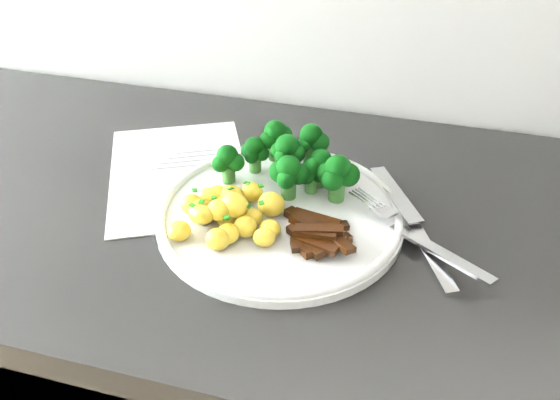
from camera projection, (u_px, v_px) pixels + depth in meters
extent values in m
cube|color=white|center=(179.00, 173.00, 0.83)|extent=(0.29, 0.33, 0.00)
cube|color=slate|center=(220.00, 150.00, 0.88)|extent=(0.12, 0.06, 0.00)
cube|color=slate|center=(210.00, 155.00, 0.87)|extent=(0.11, 0.06, 0.00)
cube|color=slate|center=(200.00, 160.00, 0.86)|extent=(0.11, 0.05, 0.00)
cube|color=slate|center=(190.00, 166.00, 0.84)|extent=(0.10, 0.05, 0.00)
cylinder|color=white|center=(280.00, 216.00, 0.74)|extent=(0.31, 0.31, 0.01)
torus|color=white|center=(280.00, 211.00, 0.74)|extent=(0.31, 0.31, 0.01)
cylinder|color=#306525|center=(287.00, 166.00, 0.78)|extent=(0.02, 0.02, 0.03)
sphere|color=black|center=(296.00, 154.00, 0.77)|extent=(0.02, 0.02, 0.02)
sphere|color=black|center=(288.00, 147.00, 0.78)|extent=(0.03, 0.03, 0.03)
sphere|color=black|center=(279.00, 151.00, 0.77)|extent=(0.02, 0.02, 0.02)
sphere|color=black|center=(282.00, 157.00, 0.76)|extent=(0.02, 0.02, 0.02)
sphere|color=black|center=(287.00, 146.00, 0.76)|extent=(0.03, 0.03, 0.03)
cylinder|color=#306525|center=(320.00, 177.00, 0.78)|extent=(0.02, 0.02, 0.02)
sphere|color=black|center=(328.00, 167.00, 0.76)|extent=(0.03, 0.03, 0.03)
sphere|color=black|center=(320.00, 160.00, 0.78)|extent=(0.02, 0.02, 0.02)
sphere|color=black|center=(315.00, 169.00, 0.76)|extent=(0.02, 0.02, 0.02)
sphere|color=black|center=(321.00, 160.00, 0.76)|extent=(0.03, 0.03, 0.03)
cylinder|color=#306525|center=(255.00, 163.00, 0.81)|extent=(0.02, 0.02, 0.02)
sphere|color=black|center=(262.00, 154.00, 0.80)|extent=(0.02, 0.02, 0.02)
sphere|color=black|center=(257.00, 149.00, 0.81)|extent=(0.02, 0.02, 0.02)
sphere|color=black|center=(248.00, 151.00, 0.80)|extent=(0.02, 0.02, 0.02)
sphere|color=black|center=(252.00, 156.00, 0.79)|extent=(0.02, 0.02, 0.02)
sphere|color=black|center=(255.00, 147.00, 0.79)|extent=(0.03, 0.03, 0.03)
cylinder|color=#306525|center=(311.00, 154.00, 0.81)|extent=(0.02, 0.02, 0.03)
sphere|color=black|center=(320.00, 142.00, 0.79)|extent=(0.03, 0.03, 0.03)
sphere|color=black|center=(308.00, 137.00, 0.80)|extent=(0.03, 0.03, 0.03)
sphere|color=black|center=(304.00, 145.00, 0.79)|extent=(0.02, 0.02, 0.02)
sphere|color=black|center=(311.00, 135.00, 0.79)|extent=(0.03, 0.03, 0.03)
cylinder|color=#306525|center=(275.00, 150.00, 0.81)|extent=(0.02, 0.02, 0.03)
sphere|color=black|center=(284.00, 139.00, 0.80)|extent=(0.02, 0.02, 0.02)
sphere|color=black|center=(273.00, 133.00, 0.81)|extent=(0.03, 0.03, 0.03)
sphere|color=black|center=(268.00, 140.00, 0.80)|extent=(0.02, 0.02, 0.02)
sphere|color=black|center=(275.00, 131.00, 0.80)|extent=(0.03, 0.03, 0.03)
cylinder|color=#306525|center=(337.00, 190.00, 0.75)|extent=(0.02, 0.02, 0.03)
sphere|color=black|center=(348.00, 175.00, 0.74)|extent=(0.03, 0.03, 0.03)
sphere|color=black|center=(342.00, 171.00, 0.75)|extent=(0.02, 0.02, 0.02)
sphere|color=black|center=(327.00, 173.00, 0.74)|extent=(0.03, 0.03, 0.03)
sphere|color=black|center=(333.00, 180.00, 0.73)|extent=(0.03, 0.03, 0.03)
sphere|color=black|center=(338.00, 168.00, 0.73)|extent=(0.03, 0.03, 0.03)
cylinder|color=#306525|center=(229.00, 173.00, 0.79)|extent=(0.02, 0.02, 0.02)
sphere|color=black|center=(236.00, 162.00, 0.77)|extent=(0.02, 0.02, 0.02)
sphere|color=black|center=(225.00, 157.00, 0.78)|extent=(0.02, 0.02, 0.02)
sphere|color=black|center=(220.00, 164.00, 0.77)|extent=(0.02, 0.02, 0.02)
sphere|color=black|center=(227.00, 156.00, 0.77)|extent=(0.03, 0.03, 0.03)
cylinder|color=#306525|center=(288.00, 188.00, 0.76)|extent=(0.02, 0.02, 0.03)
sphere|color=black|center=(298.00, 174.00, 0.74)|extent=(0.03, 0.03, 0.03)
sphere|color=black|center=(293.00, 170.00, 0.75)|extent=(0.02, 0.02, 0.02)
sphere|color=black|center=(280.00, 172.00, 0.75)|extent=(0.03, 0.03, 0.03)
sphere|color=black|center=(286.00, 180.00, 0.74)|extent=(0.02, 0.02, 0.02)
sphere|color=black|center=(289.00, 168.00, 0.74)|extent=(0.03, 0.03, 0.03)
cylinder|color=#306525|center=(311.00, 184.00, 0.77)|extent=(0.02, 0.02, 0.02)
sphere|color=black|center=(318.00, 176.00, 0.76)|extent=(0.02, 0.02, 0.02)
sphere|color=black|center=(308.00, 170.00, 0.77)|extent=(0.02, 0.02, 0.02)
sphere|color=black|center=(306.00, 176.00, 0.75)|extent=(0.02, 0.02, 0.02)
sphere|color=black|center=(312.00, 168.00, 0.75)|extent=(0.03, 0.03, 0.03)
cylinder|color=#306525|center=(283.00, 149.00, 0.84)|extent=(0.02, 0.02, 0.02)
sphere|color=black|center=(290.00, 141.00, 0.83)|extent=(0.02, 0.02, 0.02)
sphere|color=black|center=(280.00, 137.00, 0.84)|extent=(0.02, 0.02, 0.02)
sphere|color=black|center=(278.00, 141.00, 0.83)|extent=(0.02, 0.02, 0.02)
sphere|color=black|center=(283.00, 134.00, 0.83)|extent=(0.03, 0.03, 0.03)
ellipsoid|color=yellow|center=(179.00, 231.00, 0.69)|extent=(0.03, 0.03, 0.02)
ellipsoid|color=yellow|center=(202.00, 212.00, 0.72)|extent=(0.04, 0.03, 0.03)
ellipsoid|color=yellow|center=(229.00, 209.00, 0.72)|extent=(0.03, 0.03, 0.03)
ellipsoid|color=yellow|center=(228.00, 218.00, 0.71)|extent=(0.03, 0.02, 0.02)
ellipsoid|color=yellow|center=(231.00, 196.00, 0.75)|extent=(0.03, 0.03, 0.03)
ellipsoid|color=yellow|center=(252.00, 217.00, 0.71)|extent=(0.03, 0.03, 0.02)
ellipsoid|color=yellow|center=(226.00, 210.00, 0.72)|extent=(0.03, 0.03, 0.03)
ellipsoid|color=yellow|center=(271.00, 204.00, 0.73)|extent=(0.03, 0.03, 0.03)
ellipsoid|color=yellow|center=(228.00, 234.00, 0.69)|extent=(0.03, 0.03, 0.02)
ellipsoid|color=yellow|center=(218.00, 239.00, 0.68)|extent=(0.03, 0.03, 0.03)
ellipsoid|color=yellow|center=(246.00, 227.00, 0.70)|extent=(0.03, 0.03, 0.03)
ellipsoid|color=yellow|center=(234.00, 204.00, 0.70)|extent=(0.03, 0.03, 0.03)
ellipsoid|color=yellow|center=(235.00, 206.00, 0.70)|extent=(0.03, 0.03, 0.03)
ellipsoid|color=yellow|center=(270.00, 229.00, 0.69)|extent=(0.03, 0.02, 0.02)
ellipsoid|color=yellow|center=(203.00, 215.00, 0.69)|extent=(0.03, 0.02, 0.02)
ellipsoid|color=yellow|center=(219.00, 210.00, 0.70)|extent=(0.03, 0.03, 0.02)
ellipsoid|color=yellow|center=(209.00, 198.00, 0.74)|extent=(0.03, 0.03, 0.03)
ellipsoid|color=yellow|center=(192.00, 204.00, 0.73)|extent=(0.03, 0.03, 0.03)
ellipsoid|color=yellow|center=(264.00, 237.00, 0.68)|extent=(0.03, 0.02, 0.02)
ellipsoid|color=yellow|center=(252.00, 192.00, 0.75)|extent=(0.03, 0.03, 0.03)
ellipsoid|color=yellow|center=(218.00, 195.00, 0.75)|extent=(0.03, 0.02, 0.03)
cube|color=#195F11|center=(217.00, 203.00, 0.69)|extent=(0.01, 0.01, 0.00)
cube|color=#195F11|center=(226.00, 197.00, 0.70)|extent=(0.01, 0.01, 0.00)
cube|color=#195F11|center=(201.00, 202.00, 0.71)|extent=(0.01, 0.01, 0.00)
cube|color=#195F11|center=(261.00, 186.00, 0.72)|extent=(0.01, 0.01, 0.00)
cube|color=#195F11|center=(229.00, 199.00, 0.70)|extent=(0.01, 0.01, 0.00)
cube|color=#195F11|center=(192.00, 205.00, 0.69)|extent=(0.01, 0.01, 0.00)
cube|color=#195F11|center=(230.00, 189.00, 0.72)|extent=(0.01, 0.01, 0.00)
cube|color=#195F11|center=(226.00, 219.00, 0.68)|extent=(0.01, 0.01, 0.00)
cube|color=#195F11|center=(195.00, 190.00, 0.72)|extent=(0.01, 0.01, 0.00)
cube|color=#195F11|center=(262.00, 203.00, 0.69)|extent=(0.01, 0.01, 0.00)
cube|color=#195F11|center=(249.00, 206.00, 0.70)|extent=(0.01, 0.01, 0.00)
cube|color=#195F11|center=(247.00, 183.00, 0.73)|extent=(0.01, 0.01, 0.00)
cube|color=#195F11|center=(214.00, 197.00, 0.70)|extent=(0.01, 0.01, 0.00)
cube|color=#195F11|center=(227.00, 217.00, 0.68)|extent=(0.01, 0.01, 0.00)
cube|color=black|center=(319.00, 243.00, 0.68)|extent=(0.07, 0.04, 0.01)
cube|color=black|center=(308.00, 242.00, 0.68)|extent=(0.05, 0.05, 0.02)
cube|color=black|center=(327.00, 245.00, 0.68)|extent=(0.06, 0.05, 0.01)
cube|color=black|center=(326.00, 227.00, 0.71)|extent=(0.06, 0.04, 0.01)
cube|color=black|center=(308.00, 240.00, 0.69)|extent=(0.06, 0.05, 0.01)
cube|color=black|center=(316.00, 220.00, 0.72)|extent=(0.06, 0.03, 0.01)
cube|color=black|center=(308.00, 223.00, 0.71)|extent=(0.07, 0.05, 0.01)
cube|color=black|center=(337.00, 239.00, 0.68)|extent=(0.05, 0.05, 0.01)
cube|color=black|center=(319.00, 231.00, 0.68)|extent=(0.06, 0.03, 0.01)
cube|color=black|center=(322.00, 234.00, 0.69)|extent=(0.06, 0.03, 0.01)
cube|color=black|center=(317.00, 243.00, 0.67)|extent=(0.06, 0.03, 0.01)
cube|color=black|center=(315.00, 234.00, 0.68)|extent=(0.05, 0.02, 0.01)
cube|color=black|center=(308.00, 225.00, 0.69)|extent=(0.05, 0.04, 0.01)
cube|color=#B8B8BC|center=(440.00, 252.00, 0.67)|extent=(0.12, 0.10, 0.02)
cube|color=#B8B8BC|center=(384.00, 211.00, 0.72)|extent=(0.04, 0.04, 0.01)
cylinder|color=#B8B8BC|center=(372.00, 197.00, 0.75)|extent=(0.04, 0.03, 0.00)
cylinder|color=#B8B8BC|center=(369.00, 198.00, 0.74)|extent=(0.04, 0.03, 0.00)
cylinder|color=#B8B8BC|center=(365.00, 200.00, 0.74)|extent=(0.04, 0.03, 0.00)
cylinder|color=#B8B8BC|center=(362.00, 201.00, 0.74)|extent=(0.04, 0.03, 0.00)
cube|color=#B8B8BC|center=(395.00, 193.00, 0.76)|extent=(0.08, 0.13, 0.01)
cube|color=#B8B8BC|center=(430.00, 258.00, 0.68)|extent=(0.07, 0.11, 0.02)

